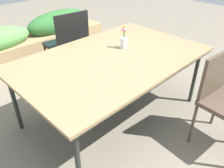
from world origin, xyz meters
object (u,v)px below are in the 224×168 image
(planter_box, at_px, (31,40))
(flower_vase, at_px, (124,40))
(dining_table, at_px, (112,60))
(chair_far_side, at_px, (68,42))

(planter_box, bearing_deg, flower_vase, -85.81)
(dining_table, relative_size, chair_far_side, 1.98)
(chair_far_side, xyz_separation_m, planter_box, (-0.06, 0.99, -0.23))
(chair_far_side, bearing_deg, dining_table, -93.45)
(dining_table, bearing_deg, chair_far_side, 80.67)
(flower_vase, bearing_deg, chair_far_side, 94.99)
(chair_far_side, relative_size, planter_box, 0.36)
(dining_table, height_order, flower_vase, flower_vase)
(dining_table, xyz_separation_m, flower_vase, (0.24, 0.07, 0.12))
(flower_vase, bearing_deg, dining_table, -164.27)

